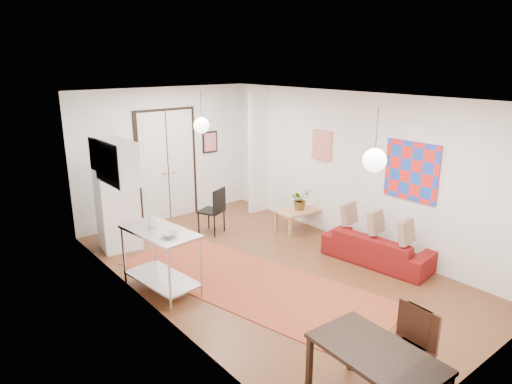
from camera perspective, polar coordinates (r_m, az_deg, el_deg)
floor at (r=7.92m, az=1.62°, el=-9.64°), size 7.00×7.00×0.00m
ceiling at (r=7.15m, az=1.81°, el=11.76°), size 4.20×7.00×0.02m
wall_back at (r=10.24m, az=-11.22°, el=4.63°), size 4.20×0.02×2.90m
wall_front at (r=5.42m, az=26.86°, el=-7.40°), size 4.20×0.02×2.90m
wall_left at (r=6.30m, az=-12.95°, el=-2.79°), size 0.02×7.00×2.90m
wall_right at (r=8.88m, az=12.05°, el=2.81°), size 0.02×7.00×2.90m
double_doors at (r=10.25m, az=-11.02°, el=3.23°), size 1.44×0.06×2.50m
stub_partition at (r=10.46m, az=0.28°, el=5.19°), size 0.50×0.10×2.90m
wall_cabinet at (r=7.58m, az=-17.04°, el=3.66°), size 0.35×1.00×0.70m
painting_popart at (r=8.11m, az=18.87°, el=2.48°), size 0.05×1.00×1.00m
painting_abstract at (r=9.30m, az=8.25°, el=5.81°), size 0.05×0.50×0.60m
poster_back at (r=10.76m, az=-5.76°, el=6.23°), size 0.40×0.03×0.50m
print_left at (r=7.97m, az=-19.44°, el=4.42°), size 0.03×0.44×0.54m
pendant_back at (r=8.82m, az=-6.84°, el=8.27°), size 0.30×0.30×0.80m
pendant_front at (r=5.89m, az=14.61°, el=3.88°), size 0.30×0.30×0.80m
kilim_rug at (r=7.47m, az=-0.72°, el=-11.28°), size 2.74×4.87×0.01m
sofa at (r=8.34m, az=14.95°, el=-6.75°), size 1.00×1.98×0.55m
coffee_table at (r=9.59m, az=5.49°, el=-2.49°), size 1.04×0.62×0.45m
potted_plant at (r=9.51m, az=5.53°, el=-0.91°), size 0.41×0.36×0.44m
kitchen_counter at (r=7.14m, az=-11.83°, el=-7.21°), size 0.80×1.37×0.99m
bowl at (r=6.76m, az=-10.82°, el=-5.18°), size 0.26×0.26×0.06m
soap_bottle at (r=7.19m, az=-12.96°, el=-3.34°), size 0.11×0.10×0.21m
fridge at (r=8.86m, az=-17.00°, el=-0.79°), size 0.77×0.77×1.94m
dining_table at (r=4.92m, az=14.79°, el=-19.42°), size 0.80×1.33×0.72m
dining_chair_near at (r=5.49m, az=16.98°, el=-17.03°), size 0.45×0.61×0.89m
dining_chair_far at (r=5.45m, az=17.87°, el=-17.41°), size 0.45×0.61×0.89m
black_side_chair at (r=9.43m, az=-5.95°, el=-1.70°), size 0.58×0.60×0.96m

